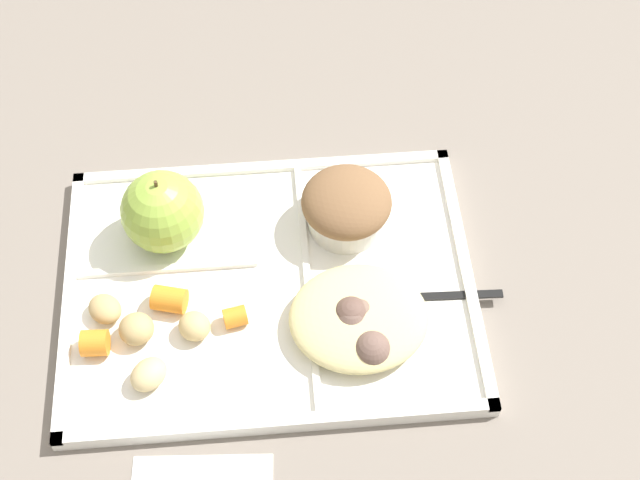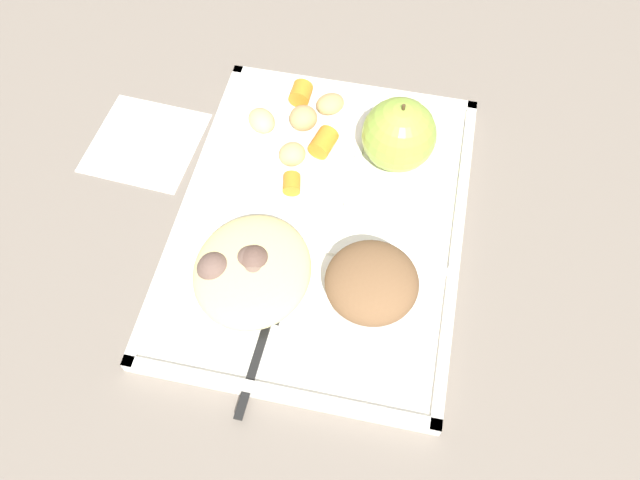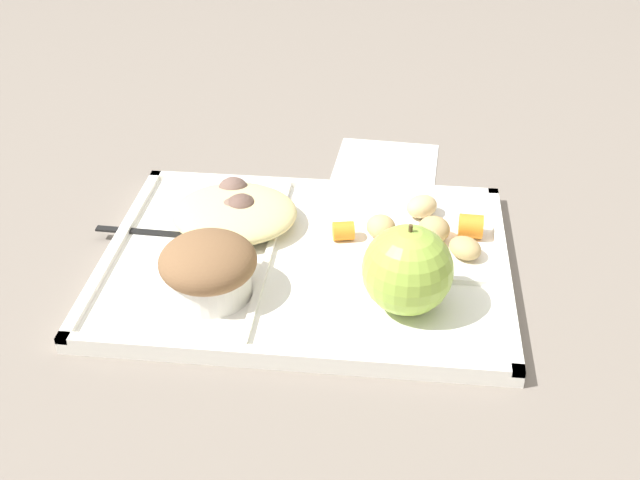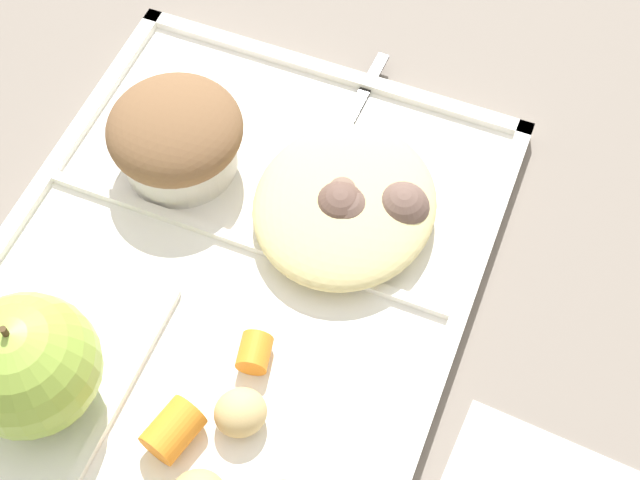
{
  "view_description": "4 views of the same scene",
  "coord_description": "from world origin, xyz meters",
  "px_view_note": "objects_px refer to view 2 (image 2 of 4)",
  "views": [
    {
      "loc": [
        0.01,
        -0.48,
        0.77
      ],
      "look_at": [
        0.05,
        0.02,
        0.05
      ],
      "focal_mm": 51.87,
      "sensor_mm": 36.0,
      "label": 1
    },
    {
      "loc": [
        0.35,
        0.07,
        0.58
      ],
      "look_at": [
        0.05,
        0.01,
        0.06
      ],
      "focal_mm": 35.32,
      "sensor_mm": 36.0,
      "label": 2
    },
    {
      "loc": [
        -0.08,
        0.65,
        0.46
      ],
      "look_at": [
        -0.02,
        0.01,
        0.04
      ],
      "focal_mm": 45.46,
      "sensor_mm": 36.0,
      "label": 3
    },
    {
      "loc": [
        -0.22,
        -0.16,
        0.51
      ],
      "look_at": [
        0.04,
        -0.05,
        0.05
      ],
      "focal_mm": 50.77,
      "sensor_mm": 36.0,
      "label": 4
    }
  ],
  "objects_px": {
    "lunch_tray": "(321,223)",
    "plastic_fork": "(265,331)",
    "green_apple": "(399,135)",
    "bran_muffin": "(371,286)"
  },
  "relations": [
    {
      "from": "lunch_tray",
      "to": "bran_muffin",
      "type": "height_order",
      "value": "bran_muffin"
    },
    {
      "from": "lunch_tray",
      "to": "plastic_fork",
      "type": "height_order",
      "value": "lunch_tray"
    },
    {
      "from": "bran_muffin",
      "to": "plastic_fork",
      "type": "distance_m",
      "value": 0.11
    },
    {
      "from": "green_apple",
      "to": "bran_muffin",
      "type": "bearing_deg",
      "value": -0.0
    },
    {
      "from": "green_apple",
      "to": "bran_muffin",
      "type": "distance_m",
      "value": 0.18
    },
    {
      "from": "lunch_tray",
      "to": "bran_muffin",
      "type": "relative_size",
      "value": 4.41
    },
    {
      "from": "bran_muffin",
      "to": "plastic_fork",
      "type": "height_order",
      "value": "bran_muffin"
    },
    {
      "from": "plastic_fork",
      "to": "lunch_tray",
      "type": "bearing_deg",
      "value": 168.84
    },
    {
      "from": "lunch_tray",
      "to": "green_apple",
      "type": "relative_size",
      "value": 4.52
    },
    {
      "from": "green_apple",
      "to": "bran_muffin",
      "type": "height_order",
      "value": "green_apple"
    }
  ]
}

